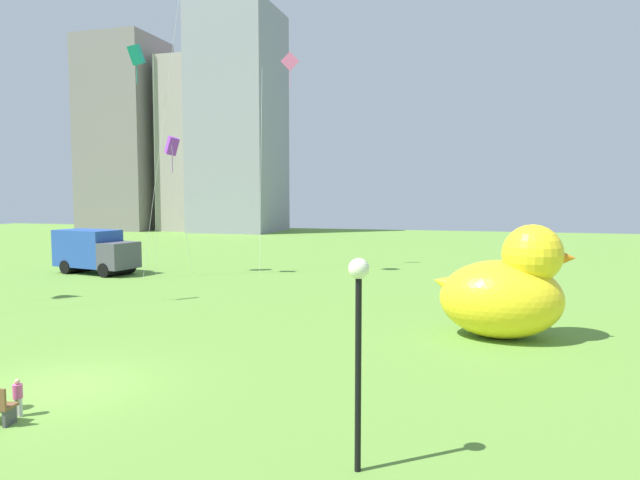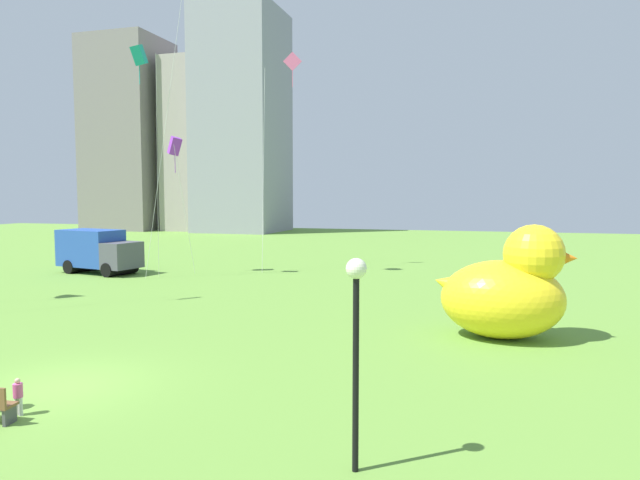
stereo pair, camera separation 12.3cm
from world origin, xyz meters
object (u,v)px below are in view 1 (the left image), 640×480
giant_inflatable_duck (506,290)px  kite_pink (287,73)px  person_child (18,396)px  lamppost (358,319)px  box_truck (95,252)px  kite_teal (137,56)px  kite_purple (172,147)px

giant_inflatable_duck → kite_pink: 23.96m
giant_inflatable_duck → kite_pink: kite_pink is taller
person_child → lamppost: lamppost is taller
person_child → lamppost: bearing=-2.6°
box_truck → giant_inflatable_duck: bearing=-21.9°
kite_pink → kite_teal: kite_pink is taller
box_truck → kite_pink: size_ratio=0.40×
kite_teal → kite_pink: bearing=45.6°
kite_purple → box_truck: bearing=-169.1°
kite_pink → kite_teal: bearing=-134.4°
kite_pink → kite_purple: bearing=-143.4°
box_truck → kite_pink: bearing=26.0°
person_child → box_truck: size_ratio=0.15×
lamppost → kite_purple: size_ratio=0.45×
giant_inflatable_duck → kite_pink: size_ratio=0.34×
person_child → kite_pink: bearing=95.6°
person_child → lamppost: 8.54m
kite_purple → person_child: bearing=-68.2°
kite_teal → kite_purple: size_ratio=1.58×
giant_inflatable_duck → kite_purple: kite_purple is taller
person_child → kite_purple: size_ratio=0.10×
person_child → kite_teal: bearing=116.1°
lamppost → box_truck: 30.80m
person_child → kite_teal: (-9.52, 19.41, 12.84)m
giant_inflatable_duck → box_truck: size_ratio=0.83×
person_child → lamppost: (8.19, -0.37, 2.40)m
person_child → lamppost: size_ratio=0.22×
giant_inflatable_duck → person_child: bearing=-136.2°
kite_teal → person_child: bearing=-63.9°
person_child → box_truck: 25.19m
kite_pink → giant_inflatable_duck: bearing=-48.7°
box_truck → person_child: bearing=-56.1°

